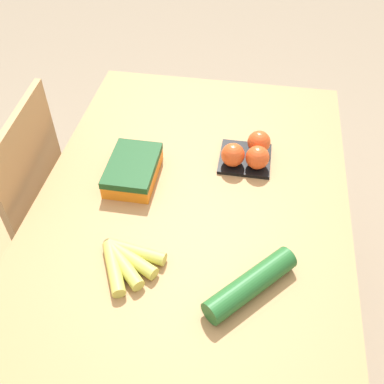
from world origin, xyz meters
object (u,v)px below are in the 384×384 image
chair (16,225)px  carrot_bag (133,169)px  tomato_pack (249,153)px  cucumber_near (251,284)px  banana_bunch (126,260)px

chair → carrot_bag: chair is taller
tomato_pack → cucumber_near: 0.44m
tomato_pack → carrot_bag: tomato_pack is taller
banana_bunch → tomato_pack: 0.49m
chair → banana_bunch: 0.63m
cucumber_near → carrot_bag: bearing=47.9°
banana_bunch → cucumber_near: 0.30m
chair → tomato_pack: (0.14, -0.75, 0.31)m
chair → cucumber_near: bearing=65.3°
carrot_bag → cucumber_near: size_ratio=0.90×
banana_bunch → chair: bearing=60.5°
carrot_bag → tomato_pack: bearing=-69.4°
tomato_pack → banana_bunch: bearing=148.1°
tomato_pack → cucumber_near: bearing=-175.0°
chair → cucumber_near: (-0.30, -0.79, 0.30)m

